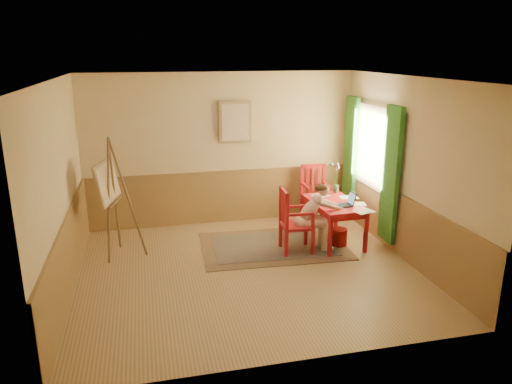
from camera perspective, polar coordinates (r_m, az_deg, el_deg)
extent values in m
cube|color=tan|center=(7.30, -0.93, -9.34)|extent=(5.00, 4.50, 0.02)
cube|color=white|center=(6.59, -1.05, 13.36)|extent=(5.00, 4.50, 0.02)
cube|color=#DCB686|center=(8.97, -4.08, 5.04)|extent=(5.00, 0.02, 2.80)
cube|color=#DCB686|center=(4.73, 4.88, -5.47)|extent=(5.00, 0.02, 2.80)
cube|color=#DCB686|center=(6.76, -22.27, 0.06)|extent=(0.02, 4.50, 2.80)
cube|color=#DCB686|center=(7.72, 17.55, 2.46)|extent=(0.02, 4.50, 2.80)
cube|color=#A77D46|center=(9.16, -3.93, -0.52)|extent=(5.00, 0.04, 1.00)
cube|color=#A77D46|center=(7.04, -21.24, -6.97)|extent=(0.04, 4.50, 1.00)
cube|color=#A77D46|center=(7.96, 16.81, -3.85)|extent=(0.04, 4.50, 1.00)
cube|color=white|center=(8.61, 13.72, 5.16)|extent=(0.02, 1.00, 1.30)
cube|color=#A1845C|center=(8.60, 13.61, 5.15)|extent=(0.03, 1.12, 1.42)
cube|color=green|center=(7.97, 15.62, 1.92)|extent=(0.08, 0.45, 2.20)
cube|color=green|center=(9.33, 11.08, 4.27)|extent=(0.08, 0.45, 2.20)
cube|color=#A1845C|center=(8.88, -2.48, 8.23)|extent=(0.60, 0.04, 0.76)
cube|color=beige|center=(8.86, -2.45, 8.20)|extent=(0.50, 0.02, 0.66)
cube|color=#8C7251|center=(8.15, 2.10, -6.37)|extent=(2.48, 1.72, 0.01)
cube|color=black|center=(8.15, 2.10, -6.32)|extent=(2.06, 1.30, 0.01)
cube|color=red|center=(8.19, 9.25, -1.31)|extent=(0.78, 1.23, 0.04)
cube|color=red|center=(8.21, 9.23, -1.77)|extent=(0.67, 1.13, 0.10)
cube|color=red|center=(7.71, 8.75, -5.26)|extent=(0.06, 0.06, 0.68)
cube|color=red|center=(7.98, 12.85, -4.73)|extent=(0.06, 0.06, 0.68)
cube|color=red|center=(8.66, 5.72, -2.70)|extent=(0.06, 0.06, 0.68)
cube|color=red|center=(8.90, 9.47, -2.31)|extent=(0.06, 0.06, 0.68)
cube|color=red|center=(7.81, 4.83, -3.95)|extent=(0.51, 0.49, 0.05)
cube|color=red|center=(7.66, 3.60, -6.26)|extent=(0.06, 0.06, 0.43)
cube|color=red|center=(7.76, 6.73, -6.01)|extent=(0.06, 0.06, 0.43)
cube|color=red|center=(8.03, 2.90, -5.15)|extent=(0.06, 0.06, 0.43)
cube|color=red|center=(8.13, 5.90, -4.93)|extent=(0.06, 0.06, 0.43)
cube|color=red|center=(7.46, 3.68, -2.34)|extent=(0.06, 0.06, 0.58)
cube|color=red|center=(7.84, 2.96, -1.39)|extent=(0.06, 0.06, 0.58)
cube|color=red|center=(7.57, 3.34, 0.01)|extent=(0.08, 0.47, 0.06)
cube|color=red|center=(7.56, 3.50, -2.21)|extent=(0.03, 0.05, 0.48)
cube|color=red|center=(7.66, 3.31, -1.96)|extent=(0.03, 0.05, 0.48)
cube|color=red|center=(7.75, 3.13, -1.72)|extent=(0.03, 0.05, 0.48)
cube|color=red|center=(7.53, 5.28, -2.66)|extent=(0.44, 0.07, 0.04)
cube|color=red|center=(7.63, 6.75, -3.39)|extent=(0.04, 0.04, 0.23)
cube|color=red|center=(7.91, 4.49, -1.70)|extent=(0.44, 0.07, 0.04)
cube|color=red|center=(8.00, 5.90, -2.41)|extent=(0.04, 0.04, 0.23)
cube|color=red|center=(9.20, 7.06, -0.79)|extent=(0.50, 0.52, 0.05)
cube|color=red|center=(9.41, 5.39, -1.89)|extent=(0.06, 0.06, 0.44)
cube|color=red|center=(9.01, 6.15, -2.75)|extent=(0.06, 0.06, 0.44)
cube|color=red|center=(9.53, 7.83, -1.73)|extent=(0.06, 0.06, 0.44)
cube|color=red|center=(9.14, 8.69, -2.58)|extent=(0.06, 0.06, 0.44)
cube|color=red|center=(9.25, 5.48, 1.44)|extent=(0.06, 0.06, 0.59)
cube|color=red|center=(9.38, 7.96, 1.55)|extent=(0.06, 0.06, 0.59)
cube|color=red|center=(9.25, 6.78, 3.08)|extent=(0.48, 0.08, 0.06)
cube|color=red|center=(9.29, 6.09, 1.37)|extent=(0.05, 0.03, 0.49)
cube|color=red|center=(9.32, 6.72, 1.40)|extent=(0.05, 0.03, 0.49)
cube|color=red|center=(9.35, 7.36, 1.43)|extent=(0.05, 0.03, 0.49)
cube|color=red|center=(9.06, 5.85, 0.72)|extent=(0.06, 0.44, 0.04)
cube|color=red|center=(8.90, 6.21, -0.38)|extent=(0.05, 0.05, 0.24)
cube|color=red|center=(9.19, 8.37, 0.84)|extent=(0.06, 0.44, 0.04)
cube|color=red|center=(9.03, 8.77, -0.23)|extent=(0.05, 0.05, 0.24)
ellipsoid|color=beige|center=(7.82, 5.34, -3.59)|extent=(0.27, 0.33, 0.20)
cylinder|color=beige|center=(7.80, 6.83, -3.76)|extent=(0.40, 0.16, 0.14)
cylinder|color=beige|center=(7.94, 6.50, -3.37)|extent=(0.40, 0.16, 0.14)
cylinder|color=beige|center=(7.94, 8.07, -5.25)|extent=(0.11, 0.11, 0.45)
cylinder|color=beige|center=(8.08, 7.72, -4.85)|extent=(0.11, 0.11, 0.45)
cube|color=beige|center=(8.04, 8.39, -6.68)|extent=(0.19, 0.09, 0.07)
cube|color=beige|center=(8.18, 8.04, -6.26)|extent=(0.19, 0.09, 0.07)
ellipsoid|color=beige|center=(7.79, 6.33, -2.15)|extent=(0.44, 0.28, 0.47)
ellipsoid|color=beige|center=(7.77, 7.30, -0.91)|extent=(0.19, 0.28, 0.16)
sphere|color=beige|center=(7.76, 8.00, 0.16)|extent=(0.19, 0.19, 0.18)
ellipsoid|color=#4D2C1B|center=(7.74, 7.89, 0.52)|extent=(0.18, 0.18, 0.13)
sphere|color=#4D2C1B|center=(7.72, 7.39, 0.42)|extent=(0.10, 0.10, 0.09)
cylinder|color=beige|center=(7.69, 8.18, -1.50)|extent=(0.21, 0.11, 0.13)
cylinder|color=beige|center=(7.80, 9.51, -1.89)|extent=(0.27, 0.11, 0.15)
sphere|color=beige|center=(7.72, 8.79, -1.69)|extent=(0.08, 0.08, 0.08)
sphere|color=beige|center=(7.87, 10.23, -2.08)|extent=(0.07, 0.07, 0.07)
cylinder|color=beige|center=(7.93, 7.59, -0.93)|extent=(0.20, 0.09, 0.13)
cylinder|color=beige|center=(8.00, 8.98, -1.39)|extent=(0.27, 0.14, 0.15)
sphere|color=beige|center=(7.97, 8.14, -1.08)|extent=(0.08, 0.08, 0.08)
sphere|color=beige|center=(8.03, 9.81, -1.71)|extent=(0.07, 0.07, 0.07)
cube|color=#1E2338|center=(8.00, 10.12, -1.55)|extent=(0.31, 0.23, 0.02)
cube|color=#2D3342|center=(8.00, 10.12, -1.53)|extent=(0.27, 0.18, 0.00)
cube|color=#1E2338|center=(8.05, 11.27, -0.71)|extent=(0.08, 0.22, 0.20)
cube|color=#99BFF2|center=(8.05, 11.19, -0.74)|extent=(0.06, 0.18, 0.16)
cube|color=white|center=(7.79, 12.67, -2.25)|extent=(0.35, 0.29, 0.00)
cube|color=white|center=(8.48, 10.91, -0.60)|extent=(0.33, 0.25, 0.00)
cube|color=white|center=(8.49, 7.61, -0.43)|extent=(0.37, 0.32, 0.00)
cube|color=white|center=(8.13, 11.75, -1.39)|extent=(0.35, 0.28, 0.00)
cylinder|color=#3F724C|center=(8.71, 9.45, 0.39)|extent=(0.10, 0.10, 0.14)
cylinder|color=#3F7233|center=(8.68, 9.20, 1.97)|extent=(0.08, 0.10, 0.38)
sphere|color=#728CD8|center=(8.66, 8.92, 3.23)|extent=(0.07, 0.07, 0.06)
cylinder|color=#3F7233|center=(8.60, 9.55, 1.90)|extent=(0.04, 0.09, 0.39)
sphere|color=pink|center=(8.52, 9.63, 3.11)|extent=(0.05, 0.05, 0.04)
cylinder|color=#3F7233|center=(8.67, 9.50, 1.67)|extent=(0.02, 0.04, 0.29)
sphere|color=pink|center=(8.66, 9.53, 2.62)|extent=(0.05, 0.05, 0.05)
cylinder|color=#3F7233|center=(8.59, 9.58, 1.78)|extent=(0.04, 0.12, 0.37)
sphere|color=#728CD8|center=(8.49, 9.69, 2.87)|extent=(0.06, 0.06, 0.05)
cylinder|color=#3F7233|center=(8.70, 9.58, 1.82)|extent=(0.06, 0.09, 0.33)
sphere|color=pink|center=(8.71, 9.69, 2.93)|extent=(0.06, 0.06, 0.05)
cylinder|color=#3F7233|center=(8.68, 9.55, 1.81)|extent=(0.04, 0.06, 0.33)
sphere|color=pink|center=(8.67, 9.64, 2.90)|extent=(0.05, 0.05, 0.04)
cylinder|color=#3F7233|center=(8.70, 9.54, 1.99)|extent=(0.05, 0.10, 0.37)
sphere|color=#728CD8|center=(8.71, 9.60, 3.26)|extent=(0.05, 0.05, 0.04)
cylinder|color=#B0181A|center=(8.25, 9.74, -5.27)|extent=(0.35, 0.35, 0.29)
cylinder|color=brown|center=(7.68, -17.02, -1.01)|extent=(0.18, 0.34, 1.92)
cylinder|color=brown|center=(7.97, -16.36, -0.35)|extent=(0.07, 0.35, 1.92)
cylinder|color=brown|center=(7.75, -14.87, -0.69)|extent=(0.49, 0.16, 1.92)
cylinder|color=brown|center=(7.85, -16.82, -1.21)|extent=(0.16, 0.53, 0.03)
cube|color=brown|center=(7.84, -16.39, -1.22)|extent=(0.20, 0.58, 0.03)
cube|color=#A1845C|center=(7.77, -17.19, 1.15)|extent=(0.35, 0.86, 0.64)
cube|color=beige|center=(7.76, -17.05, 1.15)|extent=(0.29, 0.77, 0.55)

